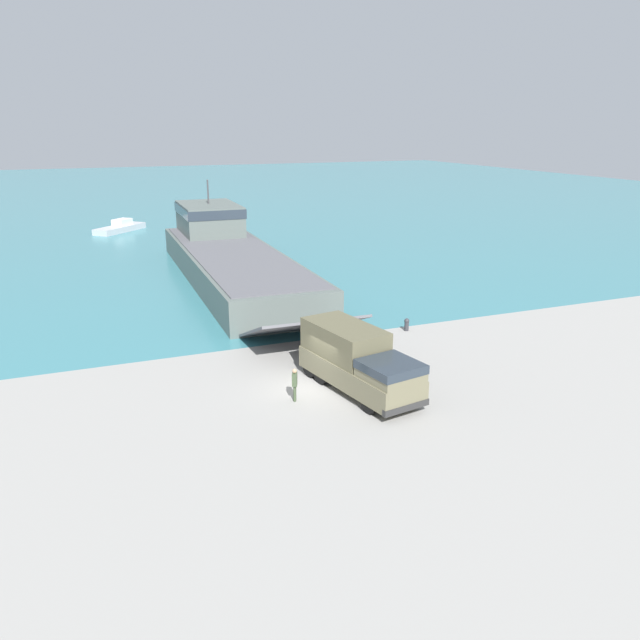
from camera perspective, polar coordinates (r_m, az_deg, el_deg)
name	(u,v)px	position (r m, az deg, el deg)	size (l,w,h in m)	color
ground_plane	(309,389)	(32.58, -1.03, -6.32)	(240.00, 240.00, 0.00)	gray
water_surface	(126,197)	(126.30, -17.32, 10.70)	(240.00, 180.00, 0.01)	teal
landing_craft	(228,254)	(57.41, -8.39, 6.02)	(8.62, 36.95, 7.88)	#56605B
military_truck	(358,360)	(31.93, 3.46, -3.71)	(3.98, 8.06, 3.20)	#6B664C
soldier_on_ramp	(295,382)	(30.90, -2.33, -5.72)	(0.40, 0.50, 1.70)	#3D4C33
moored_boat_a	(120,227)	(84.83, -17.79, 8.06)	(6.97, 7.08, 1.54)	#B7BABF
mooring_bollard	(407,324)	(41.80, 7.93, -0.36)	(0.34, 0.34, 0.85)	#333338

